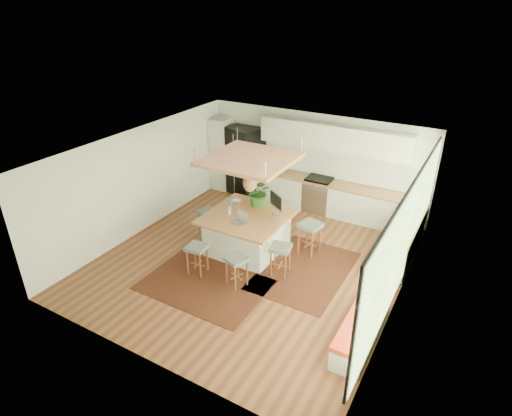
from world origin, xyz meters
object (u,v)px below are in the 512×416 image
Objects in this scene: stool_near_right at (237,271)px; island at (247,232)px; stool_near_left at (197,259)px; stool_right_back at (309,240)px; stool_left_side at (208,223)px; island_plant at (259,195)px; fridge at (245,164)px; monitor at (276,204)px; microwave at (270,164)px; stool_right_front at (280,261)px; laptop at (239,218)px.

island is at bearing 111.65° from stool_near_right.
stool_near_left is 0.98m from stool_near_right.
stool_near_right is 2.10m from stool_right_back.
island_plant is (1.23, 0.48, 0.86)m from stool_left_side.
fridge is 2.90m from island_plant.
stool_right_back is at bearing 47.66° from stool_near_left.
monitor is (2.34, -2.45, 0.26)m from fridge.
island is 3.06× the size of microwave.
stool_right_back is 1.12× the size of stool_left_side.
laptop is at bearing 173.58° from stool_right_front.
fridge is 3.72m from laptop.
stool_near_right is 1.14× the size of microwave.
stool_near_left is 1.02× the size of stool_near_right.
laptop is (1.25, -0.50, 0.70)m from stool_left_side.
stool_right_front is at bearing -24.93° from island.
stool_left_side is (-1.23, 0.09, -0.11)m from island.
stool_right_front is 1.26× the size of monitor.
stool_right_front is (2.93, -3.38, -0.57)m from fridge.
island_plant is (-0.53, 1.91, 0.86)m from stool_near_right.
stool_right_back is 1.81m from laptop.
stool_near_left is 4.28m from microwave.
monitor is 0.95× the size of microwave.
stool_near_right is 0.95× the size of island_plant.
stool_right_front is at bearing -23.25° from monitor.
stool_right_back is 1.32× the size of microwave.
island_plant is (-0.02, 0.98, 0.16)m from laptop.
stool_right_back is 2.63m from stool_left_side.
laptop is (1.80, -3.25, 0.12)m from fridge.
fridge is 4.51m from stool_right_front.
stool_right_back reaches higher than stool_left_side.
island_plant is at bearing -163.68° from monitor.
fridge reaches higher than stool_near_right.
island_plant is (-1.36, -0.02, 0.86)m from stool_right_back.
laptop is at bearing -21.92° from stool_left_side.
stool_near_left is at bearing -102.84° from island_plant.
stool_left_side is (-2.59, -0.50, 0.00)m from stool_right_back.
monitor is (0.56, 0.39, 0.72)m from island.
stool_near_left is at bearing -85.34° from monitor.
island_plant is (-0.56, 0.18, 0.02)m from monitor.
island is 1.00m from monitor.
fridge is 2.85× the size of island_plant.
microwave is at bearing 120.72° from laptop.
microwave is 0.83× the size of island_plant.
fridge is 2.97× the size of stool_near_left.
island is 2.54× the size of island_plant.
island_plant is (1.78, -2.27, 0.29)m from fridge.
stool_left_side is 1.99m from monitor.
stool_right_front is at bearing 52.32° from stool_near_right.
stool_right_front is at bearing -31.66° from fridge.
stool_right_front is 1.38m from monitor.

